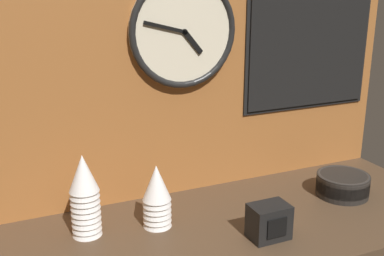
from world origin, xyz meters
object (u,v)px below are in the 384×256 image
at_px(cup_stack_center_left, 85,196).
at_px(menu_board, 311,31).
at_px(wall_clock, 184,32).
at_px(napkin_dispenser, 269,222).
at_px(bowl_stack_far_right, 343,184).
at_px(cup_stack_center, 157,196).

height_order(cup_stack_center_left, menu_board, menu_board).
bearing_deg(wall_clock, menu_board, 1.10).
height_order(wall_clock, menu_board, menu_board).
distance_m(wall_clock, napkin_dispenser, 0.59).
bearing_deg(bowl_stack_far_right, cup_stack_center_left, 174.22).
height_order(cup_stack_center, wall_clock, wall_clock).
bearing_deg(cup_stack_center_left, napkin_dispenser, -25.70).
relative_size(bowl_stack_far_right, wall_clock, 0.50).
bearing_deg(napkin_dispenser, cup_stack_center, 144.12).
xyz_separation_m(wall_clock, menu_board, (0.46, 0.01, -0.02)).
distance_m(cup_stack_center, bowl_stack_far_right, 0.61).
height_order(cup_stack_center_left, napkin_dispenser, cup_stack_center_left).
xyz_separation_m(cup_stack_center, menu_board, (0.61, 0.18, 0.40)).
distance_m(cup_stack_center_left, napkin_dispenser, 0.49).
xyz_separation_m(bowl_stack_far_right, menu_board, (0.01, 0.23, 0.46)).
relative_size(cup_stack_center, napkin_dispenser, 1.73).
height_order(wall_clock, napkin_dispenser, wall_clock).
distance_m(bowl_stack_far_right, napkin_dispenser, 0.38).
bearing_deg(napkin_dispenser, wall_clock, 105.45).
distance_m(cup_stack_center, wall_clock, 0.48).
xyz_separation_m(wall_clock, napkin_dispenser, (0.10, -0.35, -0.47)).
bearing_deg(napkin_dispenser, bowl_stack_far_right, 20.03).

